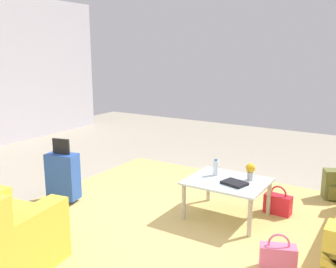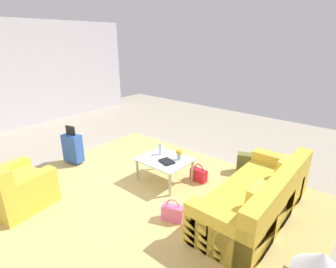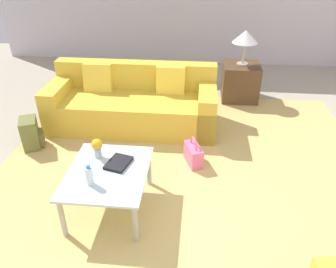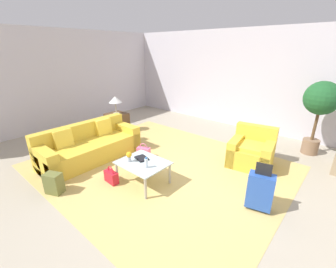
{
  "view_description": "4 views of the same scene",
  "coord_description": "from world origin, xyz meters",
  "px_view_note": "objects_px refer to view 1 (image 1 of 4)",
  "views": [
    {
      "loc": [
        -2.02,
        3.4,
        1.93
      ],
      "look_at": [
        0.15,
        -0.06,
        1.03
      ],
      "focal_mm": 40.0,
      "sensor_mm": 36.0,
      "label": 1
    },
    {
      "loc": [
        -3.29,
        2.82,
        2.57
      ],
      "look_at": [
        -0.69,
        -0.25,
        1.09
      ],
      "focal_mm": 28.0,
      "sensor_mm": 36.0,
      "label": 2
    },
    {
      "loc": [
        2.0,
        0.31,
        2.35
      ],
      "look_at": [
        -0.74,
        0.04,
        0.7
      ],
      "focal_mm": 35.0,
      "sensor_mm": 36.0,
      "label": 3
    },
    {
      "loc": [
        2.47,
        -3.08,
        2.51
      ],
      "look_at": [
        0.01,
        -0.23,
        1.06
      ],
      "focal_mm": 24.0,
      "sensor_mm": 36.0,
      "label": 4
    }
  ],
  "objects_px": {
    "suitcase_blue": "(63,176)",
    "flower_vase": "(250,170)",
    "handbag_red": "(278,204)",
    "coffee_table_book": "(234,183)",
    "handbag_pink": "(278,257)",
    "water_bottle": "(216,168)",
    "backpack_olive": "(335,185)",
    "coffee_table": "(227,185)"
  },
  "relations": [
    {
      "from": "suitcase_blue",
      "to": "coffee_table_book",
      "type": "bearing_deg",
      "value": -163.7
    },
    {
      "from": "water_bottle",
      "to": "coffee_table_book",
      "type": "bearing_deg",
      "value": 150.64
    },
    {
      "from": "coffee_table",
      "to": "water_bottle",
      "type": "distance_m",
      "value": 0.27
    },
    {
      "from": "water_bottle",
      "to": "suitcase_blue",
      "type": "relative_size",
      "value": 0.24
    },
    {
      "from": "water_bottle",
      "to": "handbag_red",
      "type": "bearing_deg",
      "value": -155.92
    },
    {
      "from": "coffee_table",
      "to": "suitcase_blue",
      "type": "distance_m",
      "value": 2.12
    },
    {
      "from": "flower_vase",
      "to": "handbag_pink",
      "type": "distance_m",
      "value": 1.22
    },
    {
      "from": "suitcase_blue",
      "to": "handbag_pink",
      "type": "bearing_deg",
      "value": 178.09
    },
    {
      "from": "suitcase_blue",
      "to": "backpack_olive",
      "type": "xyz_separation_m",
      "value": [
        -3.0,
        -1.99,
        -0.16
      ]
    },
    {
      "from": "suitcase_blue",
      "to": "handbag_red",
      "type": "xyz_separation_m",
      "value": [
        -2.49,
        -1.11,
        -0.23
      ]
    },
    {
      "from": "handbag_pink",
      "to": "handbag_red",
      "type": "distance_m",
      "value": 1.25
    },
    {
      "from": "water_bottle",
      "to": "flower_vase",
      "type": "distance_m",
      "value": 0.42
    },
    {
      "from": "coffee_table",
      "to": "handbag_pink",
      "type": "height_order",
      "value": "coffee_table"
    },
    {
      "from": "backpack_olive",
      "to": "handbag_red",
      "type": "bearing_deg",
      "value": 59.92
    },
    {
      "from": "coffee_table_book",
      "to": "handbag_red",
      "type": "relative_size",
      "value": 0.74
    },
    {
      "from": "coffee_table_book",
      "to": "handbag_red",
      "type": "xyz_separation_m",
      "value": [
        -0.37,
        -0.49,
        -0.34
      ]
    },
    {
      "from": "water_bottle",
      "to": "backpack_olive",
      "type": "height_order",
      "value": "water_bottle"
    },
    {
      "from": "flower_vase",
      "to": "handbag_red",
      "type": "height_order",
      "value": "flower_vase"
    },
    {
      "from": "flower_vase",
      "to": "handbag_red",
      "type": "relative_size",
      "value": 0.57
    },
    {
      "from": "coffee_table",
      "to": "flower_vase",
      "type": "height_order",
      "value": "flower_vase"
    },
    {
      "from": "coffee_table",
      "to": "flower_vase",
      "type": "bearing_deg",
      "value": -145.71
    },
    {
      "from": "water_bottle",
      "to": "handbag_pink",
      "type": "xyz_separation_m",
      "value": [
        -1.04,
        0.89,
        -0.42
      ]
    },
    {
      "from": "handbag_pink",
      "to": "coffee_table_book",
      "type": "bearing_deg",
      "value": -44.67
    },
    {
      "from": "coffee_table",
      "to": "coffee_table_book",
      "type": "relative_size",
      "value": 3.44
    },
    {
      "from": "suitcase_blue",
      "to": "flower_vase",
      "type": "bearing_deg",
      "value": -159.05
    },
    {
      "from": "coffee_table",
      "to": "handbag_red",
      "type": "bearing_deg",
      "value": -140.31
    },
    {
      "from": "suitcase_blue",
      "to": "handbag_red",
      "type": "relative_size",
      "value": 2.37
    },
    {
      "from": "handbag_pink",
      "to": "water_bottle",
      "type": "bearing_deg",
      "value": -40.62
    },
    {
      "from": "water_bottle",
      "to": "backpack_olive",
      "type": "xyz_separation_m",
      "value": [
        -1.2,
        -1.19,
        -0.36
      ]
    },
    {
      "from": "handbag_pink",
      "to": "coffee_table",
      "type": "bearing_deg",
      "value": -43.31
    },
    {
      "from": "flower_vase",
      "to": "suitcase_blue",
      "type": "relative_size",
      "value": 0.24
    },
    {
      "from": "flower_vase",
      "to": "suitcase_blue",
      "type": "height_order",
      "value": "suitcase_blue"
    },
    {
      "from": "coffee_table",
      "to": "water_bottle",
      "type": "height_order",
      "value": "water_bottle"
    },
    {
      "from": "coffee_table",
      "to": "coffee_table_book",
      "type": "height_order",
      "value": "coffee_table_book"
    },
    {
      "from": "coffee_table",
      "to": "coffee_table_book",
      "type": "xyz_separation_m",
      "value": [
        -0.12,
        0.08,
        0.07
      ]
    },
    {
      "from": "coffee_table_book",
      "to": "handbag_pink",
      "type": "height_order",
      "value": "coffee_table_book"
    },
    {
      "from": "coffee_table",
      "to": "handbag_red",
      "type": "distance_m",
      "value": 0.7
    },
    {
      "from": "coffee_table_book",
      "to": "flower_vase",
      "type": "height_order",
      "value": "flower_vase"
    },
    {
      "from": "coffee_table_book",
      "to": "handbag_red",
      "type": "distance_m",
      "value": 0.71
    },
    {
      "from": "handbag_red",
      "to": "suitcase_blue",
      "type": "bearing_deg",
      "value": 24.0
    },
    {
      "from": "flower_vase",
      "to": "handbag_pink",
      "type": "xyz_separation_m",
      "value": [
        -0.62,
        0.94,
        -0.45
      ]
    },
    {
      "from": "handbag_red",
      "to": "backpack_olive",
      "type": "height_order",
      "value": "backpack_olive"
    }
  ]
}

